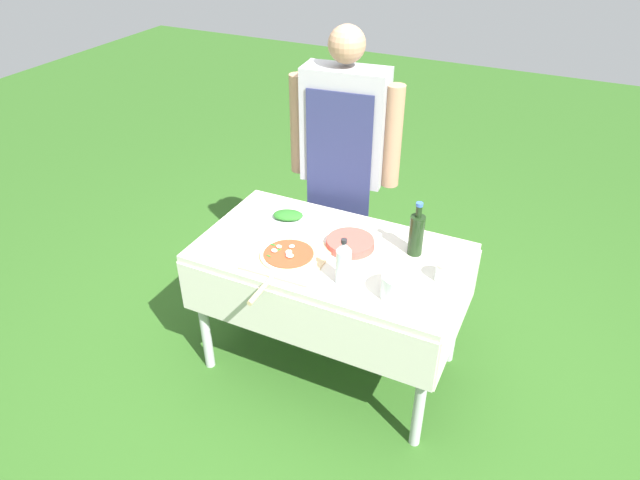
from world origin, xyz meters
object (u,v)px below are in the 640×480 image
Objects in this scene: herb_container at (288,216)px; pizza_on_peel at (288,257)px; person_cook at (344,154)px; mixing_tub at (400,286)px; plate_stack at (350,243)px; prep_table at (331,267)px; sauce_jar at (445,273)px; water_bottle at (343,263)px; oil_bottle at (416,234)px.

pizza_on_peel is at bearing -62.12° from herb_container.
mixing_tub is at bearing 121.56° from person_cook.
plate_stack is (0.40, -0.09, -0.00)m from herb_container.
sauce_jar is at bearing -0.40° from prep_table.
water_bottle is 2.44× the size of sauce_jar.
plate_stack is at bearing 171.77° from sauce_jar.
sauce_jar is (0.56, -0.00, 0.14)m from prep_table.
water_bottle is (-0.22, -0.36, -0.00)m from oil_bottle.
person_cook is 7.29× the size of water_bottle.
prep_table is at bearing -26.25° from herb_container.
pizza_on_peel is 0.62m from oil_bottle.
mixing_tub is at bearing 2.07° from water_bottle.
oil_bottle is 0.33m from plate_stack.
pizza_on_peel is 5.90× the size of sauce_jar.
oil_bottle is 1.30× the size of herb_container.
herb_container is (-0.17, 0.32, 0.01)m from pizza_on_peel.
oil_bottle is 0.70m from herb_container.
person_cook reaches higher than water_bottle.
mixing_tub is 0.44m from plate_stack.
herb_container is at bearing 66.15° from person_cook.
sauce_jar is (0.15, 0.20, -0.02)m from mixing_tub.
pizza_on_peel is 2.00× the size of oil_bottle.
person_cook reaches higher than mixing_tub.
herb_container is 0.41m from plate_stack.
plate_stack is at bearing 106.64° from water_bottle.
herb_container is at bearing 153.94° from mixing_tub.
prep_table is 2.36× the size of pizza_on_peel.
water_bottle is 0.46m from sauce_jar.
water_bottle is 1.43× the size of mixing_tub.
pizza_on_peel is (0.04, -0.74, -0.22)m from person_cook.
mixing_tub is 0.67× the size of plate_stack.
herb_container is (-0.70, 0.01, -0.09)m from oil_bottle.
oil_bottle reaches higher than pizza_on_peel.
water_bottle is at bearing -153.04° from sauce_jar.
person_cook is 0.49m from herb_container.
person_cook is 0.97m from sauce_jar.
prep_table is at bearing 102.08° from person_cook.
herb_container is at bearing 153.75° from prep_table.
herb_container is (-0.33, 0.16, 0.13)m from prep_table.
water_bottle is at bearing -121.40° from oil_bottle.
person_cook is at bearing 142.64° from oil_bottle.
oil_bottle is at bearing 58.60° from water_bottle.
mixing_tub is at bearing -37.99° from plate_stack.
person_cook is 17.79× the size of sauce_jar.
oil_bottle is (0.53, 0.31, 0.10)m from pizza_on_peel.
prep_table is 0.25m from pizza_on_peel.
oil_bottle reaches higher than prep_table.
prep_table is 0.16m from plate_stack.
mixing_tub is at bearing -25.91° from prep_table.
person_cook is 0.78m from pizza_on_peel.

